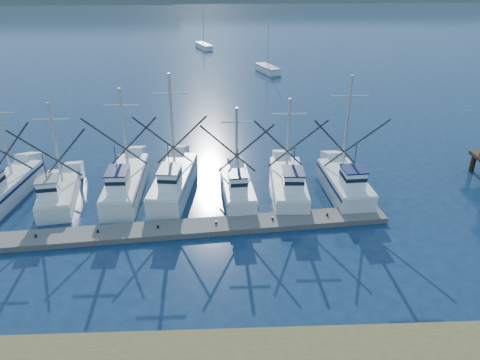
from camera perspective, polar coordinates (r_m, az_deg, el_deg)
name	(u,v)px	position (r m, az deg, el deg)	size (l,w,h in m)	color
ground	(282,286)	(27.85, 5.13, -12.78)	(500.00, 500.00, 0.00)	#0D223B
floating_dock	(173,229)	(32.70, -8.19, -5.99)	(30.31, 2.02, 0.40)	#68635D
trawler_fleet	(179,187)	(36.65, -7.46, -0.80)	(29.52, 8.97, 9.32)	silver
sailboat_near	(268,69)	(76.62, 3.39, 13.34)	(3.73, 5.92, 8.10)	silver
sailboat_far	(204,46)	(96.35, -4.44, 15.96)	(3.66, 5.98, 8.10)	silver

